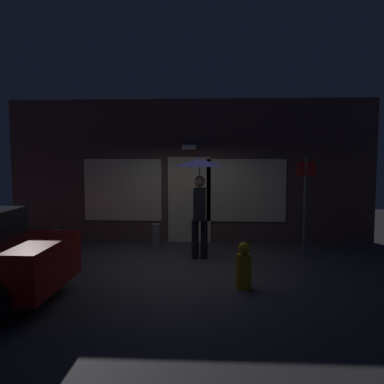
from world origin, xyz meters
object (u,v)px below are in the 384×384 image
at_px(sidewalk_bollard_2, 57,239).
at_px(person_with_umbrella, 200,183).
at_px(fire_hydrant, 244,267).
at_px(street_sign_post, 305,200).
at_px(sidewalk_bollard, 156,237).

bearing_deg(sidewalk_bollard_2, person_with_umbrella, -12.10).
relative_size(person_with_umbrella, fire_hydrant, 2.74).
distance_m(person_with_umbrella, street_sign_post, 2.40).
relative_size(sidewalk_bollard_2, fire_hydrant, 0.59).
distance_m(sidewalk_bollard, fire_hydrant, 3.36).
relative_size(street_sign_post, sidewalk_bollard, 3.57).
bearing_deg(fire_hydrant, person_with_umbrella, 112.88).
xyz_separation_m(sidewalk_bollard_2, fire_hydrant, (4.28, -2.69, 0.13)).
relative_size(person_with_umbrella, sidewalk_bollard_2, 4.66).
distance_m(sidewalk_bollard, sidewalk_bollard_2, 2.39).
bearing_deg(person_with_umbrella, sidewalk_bollard_2, 79.02).
bearing_deg(street_sign_post, fire_hydrant, -122.68).
bearing_deg(sidewalk_bollard, fire_hydrant, -55.66).
relative_size(person_with_umbrella, street_sign_post, 0.99).
bearing_deg(sidewalk_bollard_2, fire_hydrant, -32.14).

